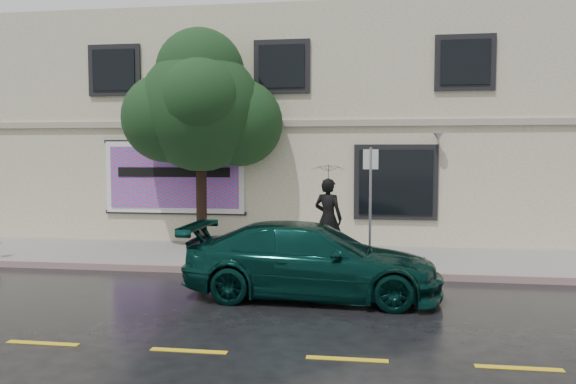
# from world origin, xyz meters

# --- Properties ---
(ground) EXTENTS (90.00, 90.00, 0.00)m
(ground) POSITION_xyz_m (0.00, 0.00, 0.00)
(ground) COLOR black
(ground) RESTS_ON ground
(sidewalk) EXTENTS (20.00, 3.50, 0.15)m
(sidewalk) POSITION_xyz_m (0.00, 3.25, 0.07)
(sidewalk) COLOR gray
(sidewalk) RESTS_ON ground
(curb) EXTENTS (20.00, 0.18, 0.16)m
(curb) POSITION_xyz_m (0.00, 1.50, 0.07)
(curb) COLOR gray
(curb) RESTS_ON ground
(road_marking) EXTENTS (19.00, 0.12, 0.01)m
(road_marking) POSITION_xyz_m (0.00, -3.50, 0.01)
(road_marking) COLOR gold
(road_marking) RESTS_ON ground
(building) EXTENTS (20.00, 8.12, 7.00)m
(building) POSITION_xyz_m (0.00, 9.00, 3.50)
(building) COLOR beige
(building) RESTS_ON ground
(billboard) EXTENTS (4.30, 0.16, 2.20)m
(billboard) POSITION_xyz_m (-3.20, 4.92, 2.05)
(billboard) COLOR white
(billboard) RESTS_ON ground
(car) EXTENTS (4.95, 2.30, 1.42)m
(car) POSITION_xyz_m (1.40, -0.28, 0.71)
(car) COLOR #072E29
(car) RESTS_ON ground
(pedestrian) EXTENTS (0.85, 0.70, 1.99)m
(pedestrian) POSITION_xyz_m (1.47, 2.96, 1.15)
(pedestrian) COLOR black
(pedestrian) RESTS_ON sidewalk
(umbrella) EXTENTS (0.95, 0.95, 0.68)m
(umbrella) POSITION_xyz_m (1.47, 2.96, 2.48)
(umbrella) COLOR black
(umbrella) RESTS_ON pedestrian
(street_tree) EXTENTS (3.35, 3.35, 5.46)m
(street_tree) POSITION_xyz_m (-2.10, 4.01, 3.92)
(street_tree) COLOR black
(street_tree) RESTS_ON sidewalk
(sign_pole) EXTENTS (0.34, 0.06, 2.74)m
(sign_pole) POSITION_xyz_m (2.50, 1.70, 1.78)
(sign_pole) COLOR gray
(sign_pole) RESTS_ON sidewalk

